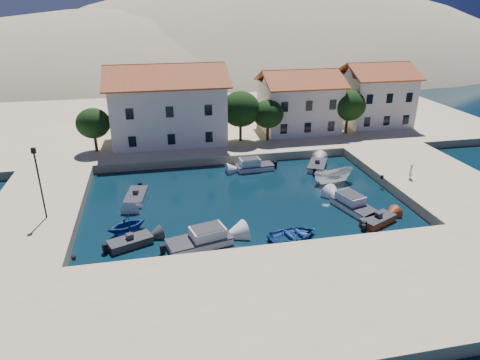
% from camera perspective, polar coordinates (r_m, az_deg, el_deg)
% --- Properties ---
extents(ground, '(400.00, 400.00, 0.00)m').
position_cam_1_polar(ground, '(33.35, 4.06, -9.97)').
color(ground, black).
rests_on(ground, ground).
extents(quay_south, '(52.00, 12.00, 1.00)m').
position_cam_1_polar(quay_south, '(28.43, 7.44, -15.53)').
color(quay_south, '#C3B086').
rests_on(quay_south, ground).
extents(quay_east, '(11.00, 20.00, 1.00)m').
position_cam_1_polar(quay_east, '(49.77, 24.14, 0.17)').
color(quay_east, '#C3B086').
rests_on(quay_east, ground).
extents(quay_west, '(8.00, 20.00, 1.00)m').
position_cam_1_polar(quay_west, '(42.30, -25.73, -4.07)').
color(quay_west, '#C3B086').
rests_on(quay_west, ground).
extents(quay_north, '(80.00, 36.00, 1.00)m').
position_cam_1_polar(quay_north, '(67.92, -2.95, 7.96)').
color(quay_north, '#C3B086').
rests_on(quay_north, ground).
extents(hills, '(254.00, 176.00, 99.00)m').
position_cam_1_polar(hills, '(158.68, -0.97, 7.85)').
color(hills, tan).
rests_on(hills, ground).
extents(building_left, '(14.70, 9.45, 9.70)m').
position_cam_1_polar(building_left, '(56.21, -9.63, 10.18)').
color(building_left, silver).
rests_on(building_left, quay_north).
extents(building_mid, '(10.50, 8.40, 8.30)m').
position_cam_1_polar(building_mid, '(60.68, 7.86, 10.54)').
color(building_mid, silver).
rests_on(building_mid, quay_north).
extents(building_right, '(9.45, 8.40, 8.80)m').
position_cam_1_polar(building_right, '(66.42, 17.59, 10.99)').
color(building_right, silver).
rests_on(building_right, quay_north).
extents(trees, '(37.30, 5.30, 6.45)m').
position_cam_1_polar(trees, '(55.38, 1.63, 9.13)').
color(trees, '#382314').
rests_on(trees, quay_north).
extents(lamppost, '(0.35, 0.25, 6.22)m').
position_cam_1_polar(lamppost, '(38.51, -25.27, 0.40)').
color(lamppost, black).
rests_on(lamppost, quay_west).
extents(bollards, '(29.36, 9.56, 0.30)m').
position_cam_1_polar(bollards, '(36.70, 6.72, -4.71)').
color(bollards, black).
rests_on(bollards, ground).
extents(motorboat_grey_sw, '(3.74, 2.68, 1.25)m').
position_cam_1_polar(motorboat_grey_sw, '(35.41, -14.42, -8.03)').
color(motorboat_grey_sw, '#302F34').
rests_on(motorboat_grey_sw, ground).
extents(cabin_cruiser_south, '(5.50, 3.32, 1.60)m').
position_cam_1_polar(cabin_cruiser_south, '(34.39, -5.42, -7.97)').
color(cabin_cruiser_south, silver).
rests_on(cabin_cruiser_south, ground).
extents(rowboat_south, '(4.84, 3.88, 0.89)m').
position_cam_1_polar(rowboat_south, '(35.69, 7.09, -7.70)').
color(rowboat_south, navy).
rests_on(rowboat_south, ground).
extents(motorboat_red_se, '(3.69, 2.81, 1.25)m').
position_cam_1_polar(motorboat_red_se, '(39.37, 17.91, -5.12)').
color(motorboat_red_se, '#933315').
rests_on(motorboat_red_se, ground).
extents(cabin_cruiser_east, '(3.26, 5.28, 1.60)m').
position_cam_1_polar(cabin_cruiser_east, '(40.99, 15.05, -3.33)').
color(cabin_cruiser_east, silver).
rests_on(cabin_cruiser_east, ground).
extents(boat_east, '(4.57, 2.04, 1.71)m').
position_cam_1_polar(boat_east, '(46.73, 12.24, -0.35)').
color(boat_east, silver).
rests_on(boat_east, ground).
extents(motorboat_white_ne, '(3.52, 4.36, 1.25)m').
position_cam_1_polar(motorboat_white_ne, '(50.34, 10.26, 1.89)').
color(motorboat_white_ne, silver).
rests_on(motorboat_white_ne, ground).
extents(rowboat_west, '(4.21, 3.99, 1.74)m').
position_cam_1_polar(rowboat_west, '(37.49, -14.77, -6.74)').
color(rowboat_west, navy).
rests_on(rowboat_west, ground).
extents(motorboat_white_west, '(2.40, 4.23, 1.25)m').
position_cam_1_polar(motorboat_white_west, '(43.00, -13.68, -2.18)').
color(motorboat_white_west, silver).
rests_on(motorboat_white_west, ground).
extents(cabin_cruiser_north, '(4.37, 2.06, 1.60)m').
position_cam_1_polar(cabin_cruiser_north, '(49.02, 1.97, 1.90)').
color(cabin_cruiser_north, silver).
rests_on(cabin_cruiser_north, ground).
extents(pedestrian, '(0.69, 0.64, 1.59)m').
position_cam_1_polar(pedestrian, '(47.20, 21.79, 1.07)').
color(pedestrian, white).
rests_on(pedestrian, quay_east).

